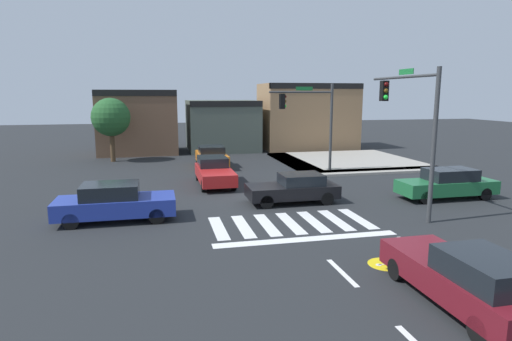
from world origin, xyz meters
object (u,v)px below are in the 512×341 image
(car_green, at_px, (447,184))
(roadside_tree, at_px, (111,117))
(traffic_signal_northeast, at_px, (310,113))
(car_blue, at_px, (115,202))
(traffic_signal_southeast, at_px, (410,113))
(car_orange, at_px, (212,156))
(car_red, at_px, (214,171))
(car_maroon, at_px, (467,278))
(car_black, at_px, (294,188))

(car_green, relative_size, roadside_tree, 0.99)
(traffic_signal_northeast, bearing_deg, car_blue, 36.87)
(traffic_signal_southeast, xyz_separation_m, car_orange, (-6.86, 13.60, -3.54))
(car_red, bearing_deg, traffic_signal_northeast, 108.83)
(car_red, bearing_deg, car_maroon, 14.28)
(car_red, relative_size, car_green, 0.99)
(car_red, height_order, car_green, car_red)
(car_orange, height_order, roadside_tree, roadside_tree)
(car_blue, bearing_deg, car_orange, -113.96)
(traffic_signal_northeast, relative_size, car_orange, 1.34)
(car_maroon, distance_m, roadside_tree, 28.25)
(traffic_signal_southeast, bearing_deg, traffic_signal_northeast, 5.38)
(traffic_signal_southeast, distance_m, car_green, 5.16)
(traffic_signal_northeast, relative_size, car_green, 1.21)
(traffic_signal_southeast, height_order, roadside_tree, traffic_signal_southeast)
(traffic_signal_southeast, bearing_deg, car_black, 58.87)
(traffic_signal_northeast, relative_size, car_blue, 1.23)
(car_black, xyz_separation_m, car_orange, (-2.58, 11.02, 0.07))
(car_black, bearing_deg, car_blue, 8.91)
(car_red, bearing_deg, roadside_tree, -147.66)
(car_maroon, bearing_deg, car_orange, 8.98)
(car_red, xyz_separation_m, car_orange, (0.59, 5.96, 0.01))
(car_maroon, bearing_deg, car_red, 14.28)
(car_green, bearing_deg, car_blue, 1.26)
(car_red, xyz_separation_m, car_green, (10.78, -5.97, -0.01))
(car_red, relative_size, roadside_tree, 0.97)
(roadside_tree, bearing_deg, car_maroon, -68.03)
(car_green, bearing_deg, car_red, -28.99)
(traffic_signal_southeast, xyz_separation_m, car_black, (-4.28, 2.59, -3.61))
(traffic_signal_northeast, bearing_deg, roadside_tree, -31.72)
(car_red, relative_size, car_orange, 1.09)
(car_blue, bearing_deg, roadside_tree, -84.40)
(car_maroon, relative_size, roadside_tree, 0.98)
(car_orange, bearing_deg, roadside_tree, -121.27)
(car_maroon, bearing_deg, car_blue, 43.12)
(car_black, xyz_separation_m, car_green, (7.62, -0.91, 0.05))
(car_black, bearing_deg, traffic_signal_southeast, 148.87)
(car_black, distance_m, car_maroon, 10.80)
(car_maroon, distance_m, car_orange, 22.05)
(car_orange, bearing_deg, car_red, -5.61)
(car_green, height_order, roadside_tree, roadside_tree)
(traffic_signal_northeast, height_order, car_orange, traffic_signal_northeast)
(traffic_signal_southeast, height_order, car_maroon, traffic_signal_southeast)
(car_blue, bearing_deg, car_black, -171.09)
(traffic_signal_northeast, relative_size, car_black, 1.36)
(traffic_signal_northeast, height_order, car_green, traffic_signal_northeast)
(car_green, bearing_deg, traffic_signal_northeast, -62.49)
(car_black, height_order, car_maroon, car_maroon)
(car_green, distance_m, roadside_tree, 23.86)
(car_green, bearing_deg, car_black, -6.84)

